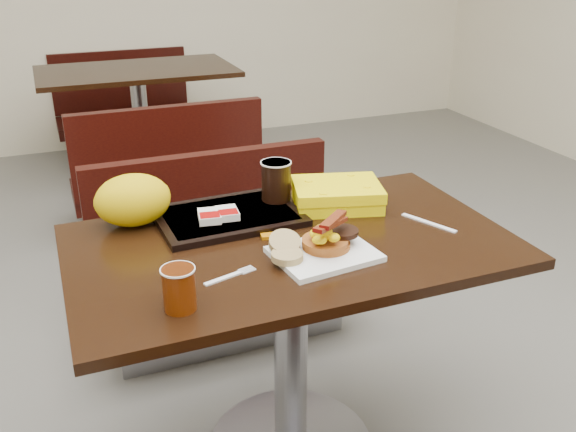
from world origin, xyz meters
name	(u,v)px	position (x,y,z in m)	size (l,w,h in m)	color
table_near	(291,354)	(0.00, 0.00, 0.38)	(1.20, 0.70, 0.75)	black
bench_near_n	(225,256)	(0.00, 0.70, 0.36)	(1.00, 0.46, 0.72)	black
table_far	(142,127)	(0.00, 2.60, 0.38)	(1.20, 0.70, 0.75)	black
bench_far_s	(164,163)	(0.00, 1.90, 0.36)	(1.00, 0.46, 0.72)	black
bench_far_n	(126,104)	(0.00, 3.30, 0.36)	(1.00, 0.46, 0.72)	black
platter	(324,254)	(0.05, -0.12, 0.76)	(0.26, 0.20, 0.02)	white
pancake_stack	(326,243)	(0.06, -0.09, 0.78)	(0.13, 0.13, 0.03)	#A14B1A
sausage_patty	(343,232)	(0.11, -0.09, 0.80)	(0.08, 0.08, 0.01)	black
scrambled_eggs	(323,234)	(0.04, -0.11, 0.81)	(0.09, 0.08, 0.05)	#FFE205
bacon_strips	(331,223)	(0.06, -0.12, 0.84)	(0.15, 0.07, 0.01)	#4B0605
muffin_bottom	(287,256)	(-0.06, -0.12, 0.77)	(0.08, 0.08, 0.02)	tan
muffin_top	(285,243)	(-0.05, -0.07, 0.79)	(0.08, 0.08, 0.02)	tan
coffee_cup_near	(179,289)	(-0.36, -0.23, 0.80)	(0.07, 0.07, 0.10)	#7E2904
fork	(223,278)	(-0.23, -0.13, 0.75)	(0.14, 0.03, 0.00)	white
knife	(429,223)	(0.42, -0.04, 0.75)	(0.18, 0.01, 0.00)	white
condiment_syrup	(268,236)	(-0.05, 0.04, 0.75)	(0.04, 0.03, 0.01)	#B66807
condiment_ketchup	(252,227)	(-0.07, 0.11, 0.76)	(0.04, 0.03, 0.01)	#8C0504
tray	(228,216)	(-0.12, 0.20, 0.76)	(0.41, 0.29, 0.02)	black
hashbrown_sleeve_left	(209,216)	(-0.18, 0.18, 0.78)	(0.06, 0.08, 0.02)	silver
hashbrown_sleeve_right	(227,213)	(-0.13, 0.18, 0.78)	(0.06, 0.08, 0.02)	silver
coffee_cup_far	(276,181)	(0.05, 0.25, 0.83)	(0.09, 0.09, 0.12)	black
clamshell	(337,195)	(0.22, 0.18, 0.79)	(0.26, 0.20, 0.07)	#F6DC04
paper_bag	(133,200)	(-0.38, 0.27, 0.83)	(0.22, 0.16, 0.15)	yellow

